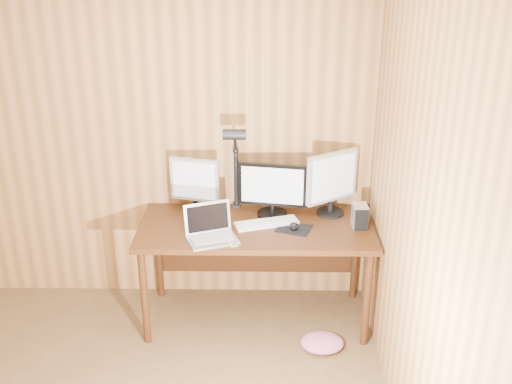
{
  "coord_description": "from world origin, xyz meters",
  "views": [
    {
      "loc": [
        0.99,
        -2.03,
        2.57
      ],
      "look_at": [
        0.93,
        1.58,
        1.02
      ],
      "focal_mm": 42.0,
      "sensor_mm": 36.0,
      "label": 1
    }
  ],
  "objects_px": {
    "laptop": "(210,230)",
    "speaker": "(366,213)",
    "monitor_right": "(332,182)",
    "phone": "(233,243)",
    "keyboard": "(267,223)",
    "mouse": "(294,226)",
    "hard_drive": "(360,216)",
    "desk_lamp": "(235,157)",
    "desk": "(256,236)",
    "monitor_left": "(195,184)",
    "monitor_center": "(272,190)"
  },
  "relations": [
    {
      "from": "monitor_center",
      "to": "desk",
      "type": "bearing_deg",
      "value": -131.31
    },
    {
      "from": "monitor_right",
      "to": "keyboard",
      "type": "height_order",
      "value": "monitor_right"
    },
    {
      "from": "monitor_left",
      "to": "phone",
      "type": "height_order",
      "value": "monitor_left"
    },
    {
      "from": "keyboard",
      "to": "desk_lamp",
      "type": "distance_m",
      "value": 0.51
    },
    {
      "from": "laptop",
      "to": "speaker",
      "type": "bearing_deg",
      "value": -6.39
    },
    {
      "from": "mouse",
      "to": "phone",
      "type": "distance_m",
      "value": 0.45
    },
    {
      "from": "desk_lamp",
      "to": "hard_drive",
      "type": "bearing_deg",
      "value": -32.42
    },
    {
      "from": "monitor_center",
      "to": "monitor_right",
      "type": "xyz_separation_m",
      "value": [
        0.41,
        0.03,
        0.05
      ]
    },
    {
      "from": "monitor_right",
      "to": "phone",
      "type": "distance_m",
      "value": 0.84
    },
    {
      "from": "laptop",
      "to": "speaker",
      "type": "xyz_separation_m",
      "value": [
        1.05,
        0.27,
        0.01
      ]
    },
    {
      "from": "keyboard",
      "to": "speaker",
      "type": "xyz_separation_m",
      "value": [
        0.68,
        0.07,
        0.05
      ]
    },
    {
      "from": "speaker",
      "to": "monitor_right",
      "type": "bearing_deg",
      "value": 155.23
    },
    {
      "from": "laptop",
      "to": "phone",
      "type": "relative_size",
      "value": 3.46
    },
    {
      "from": "monitor_right",
      "to": "phone",
      "type": "bearing_deg",
      "value": -178.12
    },
    {
      "from": "desk",
      "to": "monitor_right",
      "type": "distance_m",
      "value": 0.65
    },
    {
      "from": "hard_drive",
      "to": "keyboard",
      "type": "bearing_deg",
      "value": 176.42
    },
    {
      "from": "mouse",
      "to": "hard_drive",
      "type": "bearing_deg",
      "value": 21.98
    },
    {
      "from": "desk",
      "to": "speaker",
      "type": "bearing_deg",
      "value": 1.04
    },
    {
      "from": "desk",
      "to": "keyboard",
      "type": "xyz_separation_m",
      "value": [
        0.07,
        -0.05,
        0.13
      ]
    },
    {
      "from": "monitor_center",
      "to": "phone",
      "type": "distance_m",
      "value": 0.53
    },
    {
      "from": "monitor_left",
      "to": "desk_lamp",
      "type": "xyz_separation_m",
      "value": [
        0.29,
        0.01,
        0.2
      ]
    },
    {
      "from": "monitor_right",
      "to": "monitor_center",
      "type": "bearing_deg",
      "value": 151.67
    },
    {
      "from": "keyboard",
      "to": "speaker",
      "type": "height_order",
      "value": "speaker"
    },
    {
      "from": "phone",
      "to": "speaker",
      "type": "relative_size",
      "value": 0.89
    },
    {
      "from": "desk_lamp",
      "to": "laptop",
      "type": "bearing_deg",
      "value": -127.78
    },
    {
      "from": "monitor_center",
      "to": "speaker",
      "type": "relative_size",
      "value": 4.02
    },
    {
      "from": "laptop",
      "to": "desk_lamp",
      "type": "bearing_deg",
      "value": 49.13
    },
    {
      "from": "monitor_center",
      "to": "keyboard",
      "type": "bearing_deg",
      "value": -95.68
    },
    {
      "from": "monitor_left",
      "to": "speaker",
      "type": "xyz_separation_m",
      "value": [
        1.19,
        -0.12,
        -0.15
      ]
    },
    {
      "from": "monitor_right",
      "to": "desk_lamp",
      "type": "distance_m",
      "value": 0.69
    },
    {
      "from": "desk",
      "to": "monitor_left",
      "type": "bearing_deg",
      "value": 162.29
    },
    {
      "from": "desk",
      "to": "hard_drive",
      "type": "xyz_separation_m",
      "value": [
        0.7,
        -0.07,
        0.2
      ]
    },
    {
      "from": "keyboard",
      "to": "desk_lamp",
      "type": "xyz_separation_m",
      "value": [
        -0.22,
        0.2,
        0.41
      ]
    },
    {
      "from": "keyboard",
      "to": "mouse",
      "type": "bearing_deg",
      "value": -36.7
    },
    {
      "from": "monitor_center",
      "to": "speaker",
      "type": "distance_m",
      "value": 0.66
    },
    {
      "from": "desk",
      "to": "hard_drive",
      "type": "distance_m",
      "value": 0.73
    },
    {
      "from": "keyboard",
      "to": "hard_drive",
      "type": "relative_size",
      "value": 2.94
    },
    {
      "from": "desk",
      "to": "laptop",
      "type": "relative_size",
      "value": 4.27
    },
    {
      "from": "desk",
      "to": "laptop",
      "type": "xyz_separation_m",
      "value": [
        -0.3,
        -0.26,
        0.18
      ]
    },
    {
      "from": "monitor_right",
      "to": "mouse",
      "type": "bearing_deg",
      "value": -170.69
    },
    {
      "from": "phone",
      "to": "speaker",
      "type": "xyz_separation_m",
      "value": [
        0.9,
        0.35,
        0.05
      ]
    },
    {
      "from": "mouse",
      "to": "speaker",
      "type": "xyz_separation_m",
      "value": [
        0.5,
        0.13,
        0.04
      ]
    },
    {
      "from": "mouse",
      "to": "phone",
      "type": "relative_size",
      "value": 0.96
    },
    {
      "from": "mouse",
      "to": "speaker",
      "type": "bearing_deg",
      "value": 30.91
    },
    {
      "from": "desk",
      "to": "keyboard",
      "type": "bearing_deg",
      "value": -36.62
    },
    {
      "from": "mouse",
      "to": "hard_drive",
      "type": "height_order",
      "value": "hard_drive"
    },
    {
      "from": "monitor_left",
      "to": "phone",
      "type": "relative_size",
      "value": 3.72
    },
    {
      "from": "hard_drive",
      "to": "desk_lamp",
      "type": "xyz_separation_m",
      "value": [
        -0.85,
        0.22,
        0.34
      ]
    },
    {
      "from": "phone",
      "to": "desk_lamp",
      "type": "bearing_deg",
      "value": 77.49
    },
    {
      "from": "laptop",
      "to": "monitor_right",
      "type": "bearing_deg",
      "value": 3.91
    }
  ]
}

